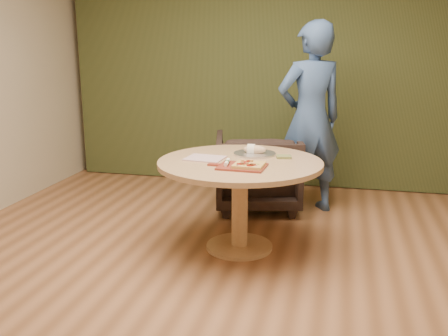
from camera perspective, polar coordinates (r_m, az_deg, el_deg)
The scene contains 12 objects.
room_shell at distance 3.13m, azimuth -2.64°, elevation 9.27°, with size 5.04×6.04×2.84m.
curtain at distance 5.97m, azimuth 5.14°, elevation 11.46°, with size 4.80×0.14×2.78m, color #30391A.
pedestal_table at distance 4.03m, azimuth 1.83°, elevation -1.10°, with size 1.32×1.32×0.75m.
pizza_paddle at distance 3.77m, azimuth 1.93°, elevation 0.17°, with size 0.45×0.30×0.01m.
flatbread_pizza at distance 3.74m, azimuth 2.86°, elevation 0.37°, with size 0.23×0.23×0.04m.
cutlery_roll at distance 3.81m, azimuth 0.35°, elevation 0.67°, with size 0.05×0.20×0.03m.
newspaper at distance 4.05m, azimuth -2.18°, elevation 1.12°, with size 0.30×0.25×0.01m, color white.
serving_tray at distance 4.22m, azimuth 3.53°, elevation 1.65°, with size 0.36×0.36×0.02m.
bread_roll at distance 4.21m, azimuth 3.42°, elevation 2.13°, with size 0.19×0.09×0.09m.
green_packet at distance 4.11m, azimuth 6.85°, elevation 1.28°, with size 0.12×0.10×0.02m, color #565F2A.
armchair at distance 5.12m, azimuth 3.84°, elevation 0.09°, with size 0.84×0.78×0.86m, color black.
person_standing at distance 4.98m, azimuth 9.80°, elevation 5.52°, with size 0.69×0.45×1.88m, color #35507D.
Camera 1 is at (0.86, -3.00, 1.66)m, focal length 40.00 mm.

